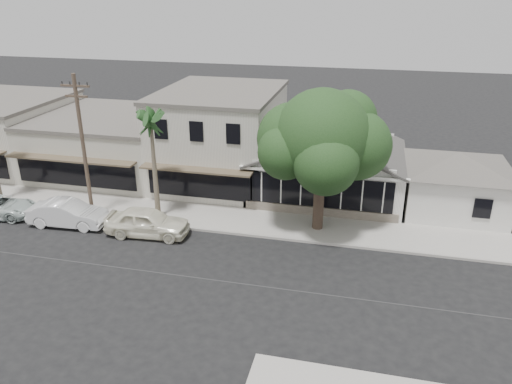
% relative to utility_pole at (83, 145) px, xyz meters
% --- Properties ---
extents(ground, '(140.00, 140.00, 0.00)m').
position_rel_utility_pole_xyz_m(ground, '(9.00, -5.20, -4.79)').
color(ground, black).
rests_on(ground, ground).
extents(sidewalk_north, '(90.00, 3.50, 0.15)m').
position_rel_utility_pole_xyz_m(sidewalk_north, '(1.00, 1.55, -4.71)').
color(sidewalk_north, '#9E9991').
rests_on(sidewalk_north, ground).
extents(corner_shop, '(10.40, 8.60, 5.10)m').
position_rel_utility_pole_xyz_m(corner_shop, '(14.00, 7.27, -2.17)').
color(corner_shop, white).
rests_on(corner_shop, ground).
extents(side_cottage, '(6.00, 6.00, 3.00)m').
position_rel_utility_pole_xyz_m(side_cottage, '(22.20, 6.30, -3.29)').
color(side_cottage, white).
rests_on(side_cottage, ground).
extents(row_building_near, '(8.00, 10.00, 6.50)m').
position_rel_utility_pole_xyz_m(row_building_near, '(6.00, 8.30, -1.54)').
color(row_building_near, beige).
rests_on(row_building_near, ground).
extents(row_building_midnear, '(10.00, 10.00, 4.20)m').
position_rel_utility_pole_xyz_m(row_building_midnear, '(-3.00, 8.30, -2.69)').
color(row_building_midnear, beige).
rests_on(row_building_midnear, ground).
extents(utility_pole, '(1.80, 0.24, 9.00)m').
position_rel_utility_pole_xyz_m(utility_pole, '(0.00, 0.00, 0.00)').
color(utility_pole, brown).
rests_on(utility_pole, ground).
extents(car_0, '(5.03, 2.28, 1.68)m').
position_rel_utility_pole_xyz_m(car_0, '(4.43, -1.43, -3.95)').
color(car_0, white).
rests_on(car_0, ground).
extents(car_1, '(4.87, 1.94, 1.58)m').
position_rel_utility_pole_xyz_m(car_1, '(-0.81, -1.37, -4.00)').
color(car_1, white).
rests_on(car_1, ground).
extents(shade_tree, '(7.67, 6.93, 8.51)m').
position_rel_utility_pole_xyz_m(shade_tree, '(13.99, 1.76, 0.81)').
color(shade_tree, '#4F3B30').
rests_on(shade_tree, ground).
extents(palm_east, '(2.42, 2.42, 7.35)m').
position_rel_utility_pole_xyz_m(palm_east, '(4.13, 0.76, 1.49)').
color(palm_east, '#726651').
rests_on(palm_east, ground).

